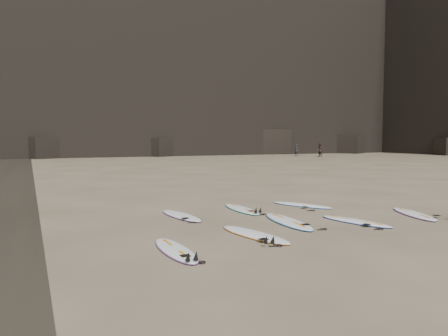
{
  "coord_description": "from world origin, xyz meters",
  "views": [
    {
      "loc": [
        -7.25,
        -9.92,
        2.41
      ],
      "look_at": [
        -1.92,
        1.96,
        1.5
      ],
      "focal_mm": 35.0,
      "sensor_mm": 36.0,
      "label": 1
    }
  ],
  "objects_px": {
    "surfboard_0": "(175,250)",
    "surfboard_6": "(242,209)",
    "surfboard_1": "(254,234)",
    "surfboard_3": "(356,221)",
    "person_b": "(320,150)",
    "surfboard_2": "(288,221)",
    "surfboard_4": "(414,214)",
    "person_a": "(297,150)",
    "surfboard_5": "(181,215)",
    "surfboard_7": "(302,205)"
  },
  "relations": [
    {
      "from": "person_b",
      "to": "surfboard_6",
      "type": "bearing_deg",
      "value": -50.46
    },
    {
      "from": "surfboard_2",
      "to": "person_b",
      "type": "bearing_deg",
      "value": 58.45
    },
    {
      "from": "surfboard_6",
      "to": "surfboard_0",
      "type": "bearing_deg",
      "value": -129.54
    },
    {
      "from": "person_a",
      "to": "person_b",
      "type": "xyz_separation_m",
      "value": [
        0.87,
        -3.82,
        0.08
      ]
    },
    {
      "from": "surfboard_7",
      "to": "person_a",
      "type": "xyz_separation_m",
      "value": [
        23.17,
        35.21,
        0.74
      ]
    },
    {
      "from": "surfboard_3",
      "to": "surfboard_4",
      "type": "distance_m",
      "value": 2.47
    },
    {
      "from": "surfboard_3",
      "to": "surfboard_6",
      "type": "height_order",
      "value": "surfboard_6"
    },
    {
      "from": "surfboard_3",
      "to": "surfboard_5",
      "type": "distance_m",
      "value": 5.13
    },
    {
      "from": "person_a",
      "to": "surfboard_4",
      "type": "bearing_deg",
      "value": 129.05
    },
    {
      "from": "surfboard_0",
      "to": "surfboard_6",
      "type": "relative_size",
      "value": 0.97
    },
    {
      "from": "surfboard_0",
      "to": "surfboard_1",
      "type": "height_order",
      "value": "surfboard_1"
    },
    {
      "from": "person_b",
      "to": "person_a",
      "type": "bearing_deg",
      "value": -177.45
    },
    {
      "from": "surfboard_4",
      "to": "person_b",
      "type": "distance_m",
      "value": 40.75
    },
    {
      "from": "surfboard_3",
      "to": "surfboard_6",
      "type": "distance_m",
      "value": 3.79
    },
    {
      "from": "surfboard_4",
      "to": "person_b",
      "type": "xyz_separation_m",
      "value": [
        21.91,
        34.35,
        0.81
      ]
    },
    {
      "from": "surfboard_1",
      "to": "surfboard_0",
      "type": "bearing_deg",
      "value": -175.58
    },
    {
      "from": "surfboard_2",
      "to": "surfboard_7",
      "type": "xyz_separation_m",
      "value": [
        2.11,
        2.4,
        -0.01
      ]
    },
    {
      "from": "person_a",
      "to": "person_b",
      "type": "bearing_deg",
      "value": 170.81
    },
    {
      "from": "surfboard_0",
      "to": "surfboard_2",
      "type": "xyz_separation_m",
      "value": [
        3.87,
        1.68,
        0.01
      ]
    },
    {
      "from": "surfboard_2",
      "to": "surfboard_5",
      "type": "height_order",
      "value": "surfboard_2"
    },
    {
      "from": "surfboard_1",
      "to": "surfboard_6",
      "type": "height_order",
      "value": "surfboard_1"
    },
    {
      "from": "surfboard_3",
      "to": "surfboard_6",
      "type": "relative_size",
      "value": 0.96
    },
    {
      "from": "surfboard_0",
      "to": "surfboard_6",
      "type": "height_order",
      "value": "surfboard_6"
    },
    {
      "from": "surfboard_2",
      "to": "surfboard_7",
      "type": "height_order",
      "value": "surfboard_2"
    },
    {
      "from": "surfboard_7",
      "to": "person_a",
      "type": "height_order",
      "value": "person_a"
    },
    {
      "from": "person_a",
      "to": "surfboard_7",
      "type": "bearing_deg",
      "value": 124.56
    },
    {
      "from": "surfboard_0",
      "to": "surfboard_6",
      "type": "bearing_deg",
      "value": 48.39
    },
    {
      "from": "surfboard_0",
      "to": "surfboard_7",
      "type": "relative_size",
      "value": 0.99
    },
    {
      "from": "surfboard_6",
      "to": "person_b",
      "type": "relative_size",
      "value": 1.39
    },
    {
      "from": "surfboard_4",
      "to": "surfboard_5",
      "type": "height_order",
      "value": "surfboard_4"
    },
    {
      "from": "surfboard_4",
      "to": "person_b",
      "type": "height_order",
      "value": "person_b"
    },
    {
      "from": "surfboard_3",
      "to": "surfboard_0",
      "type": "bearing_deg",
      "value": 174.63
    },
    {
      "from": "surfboard_3",
      "to": "person_b",
      "type": "xyz_separation_m",
      "value": [
        24.37,
        34.54,
        0.81
      ]
    },
    {
      "from": "surfboard_2",
      "to": "surfboard_7",
      "type": "relative_size",
      "value": 1.15
    },
    {
      "from": "surfboard_1",
      "to": "surfboard_7",
      "type": "distance_m",
      "value": 5.11
    },
    {
      "from": "surfboard_5",
      "to": "person_b",
      "type": "xyz_separation_m",
      "value": [
        28.61,
        31.65,
        0.81
      ]
    },
    {
      "from": "surfboard_7",
      "to": "surfboard_0",
      "type": "bearing_deg",
      "value": -171.87
    },
    {
      "from": "surfboard_2",
      "to": "person_b",
      "type": "xyz_separation_m",
      "value": [
        26.15,
        33.8,
        0.81
      ]
    },
    {
      "from": "surfboard_0",
      "to": "surfboard_4",
      "type": "bearing_deg",
      "value": 7.49
    },
    {
      "from": "surfboard_2",
      "to": "surfboard_7",
      "type": "bearing_deg",
      "value": 54.95
    },
    {
      "from": "surfboard_1",
      "to": "surfboard_3",
      "type": "xyz_separation_m",
      "value": [
        3.43,
        0.32,
        -0.0
      ]
    },
    {
      "from": "surfboard_5",
      "to": "surfboard_7",
      "type": "distance_m",
      "value": 4.57
    },
    {
      "from": "surfboard_5",
      "to": "surfboard_6",
      "type": "distance_m",
      "value": 2.24
    },
    {
      "from": "surfboard_1",
      "to": "person_b",
      "type": "xyz_separation_m",
      "value": [
        27.8,
        34.86,
        0.81
      ]
    },
    {
      "from": "person_b",
      "to": "surfboard_2",
      "type": "bearing_deg",
      "value": -48.09
    },
    {
      "from": "surfboard_2",
      "to": "surfboard_4",
      "type": "relative_size",
      "value": 1.12
    },
    {
      "from": "surfboard_6",
      "to": "surfboard_2",
      "type": "bearing_deg",
      "value": -82.89
    },
    {
      "from": "person_a",
      "to": "surfboard_0",
      "type": "bearing_deg",
      "value": 121.34
    },
    {
      "from": "surfboard_1",
      "to": "surfboard_6",
      "type": "distance_m",
      "value": 3.8
    },
    {
      "from": "person_a",
      "to": "surfboard_3",
      "type": "bearing_deg",
      "value": 126.42
    }
  ]
}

